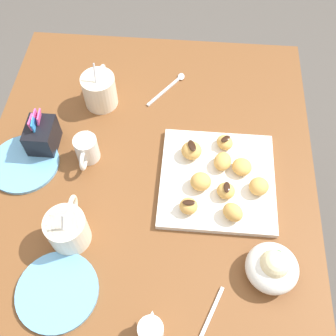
# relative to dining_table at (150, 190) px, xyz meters

# --- Properties ---
(ground_plane) EXTENTS (8.00, 8.00, 0.00)m
(ground_plane) POSITION_rel_dining_table_xyz_m (0.00, 0.00, -0.59)
(ground_plane) COLOR #514C47
(dining_table) EXTENTS (0.99, 0.86, 0.72)m
(dining_table) POSITION_rel_dining_table_xyz_m (0.00, 0.00, 0.00)
(dining_table) COLOR brown
(dining_table) RESTS_ON ground_plane
(pastry_plate_square) EXTENTS (0.29, 0.29, 0.02)m
(pastry_plate_square) POSITION_rel_dining_table_xyz_m (-0.03, -0.18, 0.13)
(pastry_plate_square) COLOR silver
(pastry_plate_square) RESTS_ON dining_table
(coffee_mug_cream_left) EXTENTS (0.13, 0.09, 0.14)m
(coffee_mug_cream_left) POSITION_rel_dining_table_xyz_m (-0.21, 0.16, 0.17)
(coffee_mug_cream_left) COLOR silver
(coffee_mug_cream_left) RESTS_ON dining_table
(coffee_mug_cream_right) EXTENTS (0.13, 0.09, 0.15)m
(coffee_mug_cream_right) POSITION_rel_dining_table_xyz_m (0.21, 0.16, 0.18)
(coffee_mug_cream_right) COLOR silver
(coffee_mug_cream_right) RESTS_ON dining_table
(cream_pitcher_white) EXTENTS (0.10, 0.06, 0.07)m
(cream_pitcher_white) POSITION_rel_dining_table_xyz_m (0.02, 0.16, 0.17)
(cream_pitcher_white) COLOR silver
(cream_pitcher_white) RESTS_ON dining_table
(sugar_caddy) EXTENTS (0.09, 0.07, 0.11)m
(sugar_caddy) POSITION_rel_dining_table_xyz_m (0.05, 0.28, 0.17)
(sugar_caddy) COLOR black
(sugar_caddy) RESTS_ON dining_table
(ice_cream_bowl) EXTENTS (0.12, 0.12, 0.09)m
(ice_cream_bowl) POSITION_rel_dining_table_xyz_m (-0.25, -0.30, 0.16)
(ice_cream_bowl) COLOR silver
(ice_cream_bowl) RESTS_ON dining_table
(chocolate_sauce_pitcher) EXTENTS (0.09, 0.05, 0.06)m
(chocolate_sauce_pitcher) POSITION_rel_dining_table_xyz_m (-0.40, -0.05, 0.16)
(chocolate_sauce_pitcher) COLOR silver
(chocolate_sauce_pitcher) RESTS_ON dining_table
(saucer_sky_left) EXTENTS (0.18, 0.18, 0.01)m
(saucer_sky_left) POSITION_rel_dining_table_xyz_m (-0.02, 0.32, 0.13)
(saucer_sky_left) COLOR #66A8DB
(saucer_sky_left) RESTS_ON dining_table
(saucer_sky_right) EXTENTS (0.18, 0.18, 0.01)m
(saucer_sky_right) POSITION_rel_dining_table_xyz_m (-0.34, 0.16, 0.13)
(saucer_sky_right) COLOR #66A8DB
(saucer_sky_right) RESTS_ON dining_table
(loose_spoon_near_saucer) EXTENTS (0.15, 0.07, 0.01)m
(loose_spoon_near_saucer) POSITION_rel_dining_table_xyz_m (-0.39, -0.16, 0.13)
(loose_spoon_near_saucer) COLOR silver
(loose_spoon_near_saucer) RESTS_ON dining_table
(loose_spoon_by_plate) EXTENTS (0.14, 0.10, 0.01)m
(loose_spoon_by_plate) POSITION_rel_dining_table_xyz_m (0.29, -0.04, 0.13)
(loose_spoon_by_plate) COLOR silver
(loose_spoon_by_plate) RESTS_ON dining_table
(beignet_0) EXTENTS (0.04, 0.04, 0.03)m
(beignet_0) POSITION_rel_dining_table_xyz_m (-0.12, -0.11, 0.16)
(beignet_0) COLOR #DBA351
(beignet_0) RESTS_ON pastry_plate_square
(chocolate_drizzle_0) EXTENTS (0.02, 0.03, 0.00)m
(chocolate_drizzle_0) POSITION_rel_dining_table_xyz_m (-0.12, -0.11, 0.18)
(chocolate_drizzle_0) COLOR black
(chocolate_drizzle_0) RESTS_ON beignet_0
(beignet_1) EXTENTS (0.05, 0.06, 0.04)m
(beignet_1) POSITION_rel_dining_table_xyz_m (0.04, -0.11, 0.16)
(beignet_1) COLOR #DBA351
(beignet_1) RESTS_ON pastry_plate_square
(chocolate_drizzle_1) EXTENTS (0.04, 0.03, 0.00)m
(chocolate_drizzle_1) POSITION_rel_dining_table_xyz_m (0.04, -0.11, 0.18)
(chocolate_drizzle_1) COLOR black
(chocolate_drizzle_1) RESTS_ON beignet_1
(beignet_2) EXTENTS (0.06, 0.06, 0.03)m
(beignet_2) POSITION_rel_dining_table_xyz_m (-0.07, -0.20, 0.16)
(beignet_2) COLOR #DBA351
(beignet_2) RESTS_ON pastry_plate_square
(chocolate_drizzle_2) EXTENTS (0.03, 0.02, 0.00)m
(chocolate_drizzle_2) POSITION_rel_dining_table_xyz_m (-0.07, -0.20, 0.18)
(chocolate_drizzle_2) COLOR black
(chocolate_drizzle_2) RESTS_ON beignet_2
(beignet_3) EXTENTS (0.07, 0.07, 0.04)m
(beignet_3) POSITION_rel_dining_table_xyz_m (-0.05, -0.28, 0.16)
(beignet_3) COLOR #DBA351
(beignet_3) RESTS_ON pastry_plate_square
(beignet_4) EXTENTS (0.06, 0.06, 0.04)m
(beignet_4) POSITION_rel_dining_table_xyz_m (-0.13, -0.22, 0.16)
(beignet_4) COLOR #DBA351
(beignet_4) RESTS_ON pastry_plate_square
(beignet_5) EXTENTS (0.06, 0.06, 0.03)m
(beignet_5) POSITION_rel_dining_table_xyz_m (0.01, -0.19, 0.16)
(beignet_5) COLOR #DBA351
(beignet_5) RESTS_ON pastry_plate_square
(beignet_6) EXTENTS (0.06, 0.06, 0.03)m
(beignet_6) POSITION_rel_dining_table_xyz_m (0.07, -0.20, 0.16)
(beignet_6) COLOR #DBA351
(beignet_6) RESTS_ON pastry_plate_square
(chocolate_drizzle_6) EXTENTS (0.03, 0.03, 0.00)m
(chocolate_drizzle_6) POSITION_rel_dining_table_xyz_m (0.07, -0.20, 0.17)
(chocolate_drizzle_6) COLOR black
(chocolate_drizzle_6) RESTS_ON beignet_6
(beignet_7) EXTENTS (0.07, 0.07, 0.03)m
(beignet_7) POSITION_rel_dining_table_xyz_m (-0.00, -0.24, 0.16)
(beignet_7) COLOR #DBA351
(beignet_7) RESTS_ON pastry_plate_square
(beignet_8) EXTENTS (0.06, 0.06, 0.04)m
(beignet_8) POSITION_rel_dining_table_xyz_m (-0.05, -0.14, 0.16)
(beignet_8) COLOR #DBA351
(beignet_8) RESTS_ON pastry_plate_square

